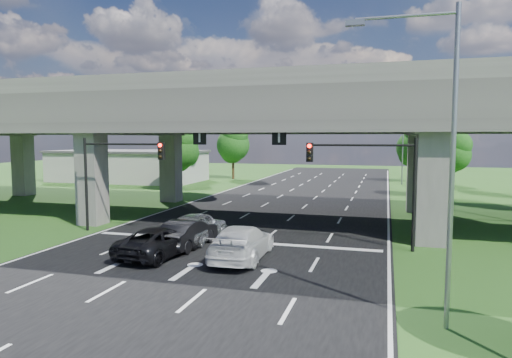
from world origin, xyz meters
The scene contains 19 objects.
ground centered at (0.00, 0.00, 0.00)m, with size 160.00×160.00×0.00m, color #264F19.
road centered at (0.00, 10.00, 0.01)m, with size 18.00×120.00×0.03m, color black.
overpass centered at (0.00, 12.00, 7.92)m, with size 80.00×15.00×10.00m.
warehouse centered at (-26.00, 35.00, 2.00)m, with size 20.00×10.00×4.00m, color #9E9E99.
signal_right centered at (7.82, 3.94, 4.19)m, with size 5.76×0.54×6.00m.
signal_left centered at (-7.82, 3.94, 4.19)m, with size 5.76×0.54×6.00m.
streetlight_near centered at (10.10, -6.00, 5.85)m, with size 3.38×0.25×10.00m.
streetlight_far centered at (10.10, 24.00, 5.85)m, with size 3.38×0.25×10.00m.
streetlight_beyond centered at (10.10, 40.00, 5.85)m, with size 3.38×0.25×10.00m.
tree_left_near centered at (-13.95, 26.00, 4.82)m, with size 4.50×4.50×7.80m.
tree_left_mid centered at (-16.95, 34.00, 4.17)m, with size 3.91×3.90×6.76m.
tree_left_far centered at (-12.95, 42.00, 5.14)m, with size 4.80×4.80×8.32m.
tree_right_near centered at (13.05, 28.00, 4.50)m, with size 4.20×4.20×7.28m.
tree_right_mid centered at (16.05, 36.00, 4.17)m, with size 3.91×3.90×6.76m.
tree_right_far centered at (12.05, 44.00, 4.82)m, with size 4.50×4.50×7.80m.
car_silver centered at (-1.85, 2.95, 0.89)m, with size 2.02×5.03×1.71m, color #B5B7BD.
car_dark centered at (-1.80, 1.47, 0.80)m, with size 1.63×4.66×1.54m, color black.
car_white centered at (1.80, 0.01, 0.86)m, with size 2.32×5.70×1.65m, color silver.
car_trailing centered at (-2.40, -0.57, 0.77)m, with size 2.44×5.29×1.47m, color black.
Camera 1 is at (8.56, -21.01, 5.99)m, focal length 32.00 mm.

